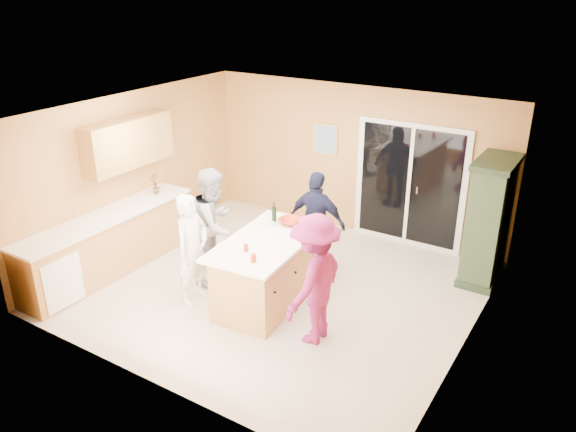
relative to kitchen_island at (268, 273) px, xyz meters
The scene contains 22 objects.
floor 0.61m from the kitchen_island, 107.22° to the left, with size 5.50×5.50×0.00m, color beige.
ceiling 2.18m from the kitchen_island, 107.22° to the left, with size 5.50×5.00×0.10m, color silver.
wall_back 3.01m from the kitchen_island, 92.38° to the left, with size 5.50×0.10×2.60m, color #EDA061.
wall_front 2.28m from the kitchen_island, 93.25° to the right, with size 5.50×0.10×2.60m, color #EDA061.
wall_left 3.02m from the kitchen_island, behind, with size 0.10×5.00×2.60m, color #EDA061.
wall_right 2.79m from the kitchen_island, ahead, with size 0.10×5.00×2.60m, color #EDA061.
left_cabinet_run 2.65m from the kitchen_island, 165.54° to the right, with size 0.65×3.05×1.24m.
upper_cabinets 3.05m from the kitchen_island, behind, with size 0.35×1.60×0.75m, color tan.
sliding_door 3.06m from the kitchen_island, 71.94° to the left, with size 1.90×0.07×2.10m.
framed_picture 3.16m from the kitchen_island, 103.17° to the left, with size 0.46×0.04×0.56m.
kitchen_island is the anchor object (origin of this frame).
green_hutch 3.33m from the kitchen_island, 43.99° to the left, with size 0.54×1.03×1.89m.
woman_white 1.08m from the kitchen_island, 151.42° to the right, with size 0.58×0.38×1.60m, color white.
woman_grey 1.16m from the kitchen_island, 169.49° to the left, with size 0.84×0.66×1.73m, color #ACACAF.
woman_navy 1.27m from the kitchen_island, 85.62° to the left, with size 0.93×0.39×1.59m, color #161C31.
woman_magenta 1.11m from the kitchen_island, 22.56° to the right, with size 1.09×0.63×1.69m, color #8E1F54.
serving_bowl 0.83m from the kitchen_island, 90.91° to the left, with size 0.32×0.32×0.08m, color #AD2513.
tulip_vase 2.71m from the kitchen_island, 167.92° to the left, with size 0.19×0.13×0.36m, color maroon.
tumbler_near 0.71m from the kitchen_island, 95.36° to the right, with size 0.07×0.07×0.10m, color #AD2513.
tumbler_far 0.86m from the kitchen_island, 71.17° to the right, with size 0.07×0.07×0.10m, color #AD2513.
wine_bottle 0.89m from the kitchen_island, 114.36° to the left, with size 0.07×0.07×0.30m.
white_plate 0.73m from the kitchen_island, 122.73° to the left, with size 0.23×0.23×0.02m, color silver.
Camera 1 is at (3.97, -6.03, 4.24)m, focal length 35.00 mm.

